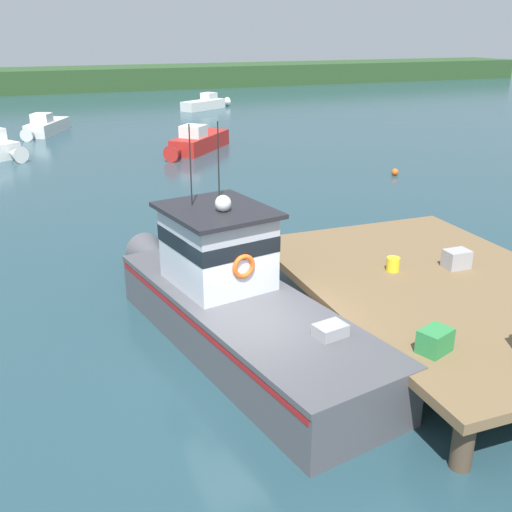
% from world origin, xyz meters
% --- Properties ---
extents(ground_plane, '(200.00, 200.00, 0.00)m').
position_xyz_m(ground_plane, '(0.00, 0.00, 0.00)').
color(ground_plane, '#23424C').
extents(dock, '(6.00, 9.00, 1.20)m').
position_xyz_m(dock, '(4.80, 0.00, 1.07)').
color(dock, '#4C3D2D').
rests_on(dock, ground).
extents(main_fishing_boat, '(4.11, 9.97, 4.80)m').
position_xyz_m(main_fishing_boat, '(0.09, 1.24, 1.01)').
color(main_fishing_boat, '#4C4C51').
rests_on(main_fishing_boat, ground).
extents(crate_stack_mid_dock, '(0.60, 0.44, 0.45)m').
position_xyz_m(crate_stack_mid_dock, '(5.70, 0.70, 1.42)').
color(crate_stack_mid_dock, '#9E9EA3').
rests_on(crate_stack_mid_dock, dock).
extents(crate_stack_near_edge, '(0.72, 0.62, 0.45)m').
position_xyz_m(crate_stack_near_edge, '(2.70, -2.52, 1.42)').
color(crate_stack_near_edge, '#2D8442').
rests_on(crate_stack_near_edge, dock).
extents(bait_bucket, '(0.32, 0.32, 0.34)m').
position_xyz_m(bait_bucket, '(4.13, 1.06, 1.37)').
color(bait_bucket, yellow).
rests_on(bait_bucket, dock).
extents(moored_boat_mid_harbor, '(4.93, 5.38, 1.55)m').
position_xyz_m(moored_boat_mid_harbor, '(5.28, 23.01, 0.53)').
color(moored_boat_mid_harbor, red).
rests_on(moored_boat_mid_harbor, ground).
extents(moored_boat_off_the_point, '(3.38, 5.50, 1.41)m').
position_xyz_m(moored_boat_off_the_point, '(-2.60, 32.28, 0.49)').
color(moored_boat_off_the_point, silver).
rests_on(moored_boat_off_the_point, ground).
extents(moored_boat_far_left, '(5.11, 3.64, 1.35)m').
position_xyz_m(moored_boat_far_left, '(11.07, 40.97, 0.47)').
color(moored_boat_far_left, silver).
rests_on(moored_boat_far_left, ground).
extents(mooring_buoy_channel_marker, '(0.34, 0.34, 0.34)m').
position_xyz_m(mooring_buoy_channel_marker, '(12.61, 13.87, 0.17)').
color(mooring_buoy_channel_marker, '#EA5B19').
rests_on(mooring_buoy_channel_marker, ground).
extents(far_shoreline, '(120.00, 8.00, 2.40)m').
position_xyz_m(far_shoreline, '(0.00, 62.00, 1.20)').
color(far_shoreline, '#284723').
rests_on(far_shoreline, ground).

